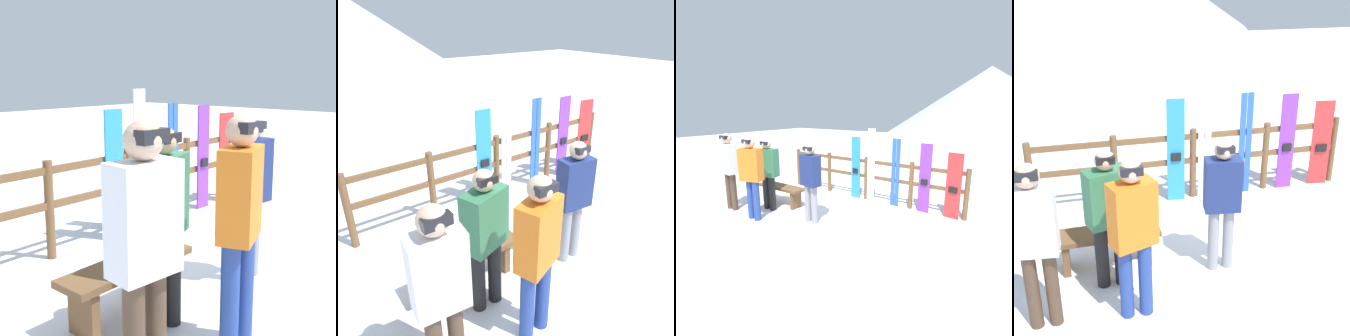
% 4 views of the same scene
% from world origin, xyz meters
% --- Properties ---
extents(ground_plane, '(40.00, 40.00, 0.00)m').
position_xyz_m(ground_plane, '(0.00, 0.00, 0.00)').
color(ground_plane, white).
extents(fence, '(4.78, 0.10, 1.08)m').
position_xyz_m(fence, '(-0.00, 1.64, 0.64)').
color(fence, brown).
rests_on(fence, ground).
extents(bench, '(1.25, 0.36, 0.46)m').
position_xyz_m(bench, '(-1.47, 0.15, 0.34)').
color(bench, brown).
rests_on(bench, ground).
extents(person_plaid_green, '(0.50, 0.37, 1.60)m').
position_xyz_m(person_plaid_green, '(-1.45, -0.23, 0.92)').
color(person_plaid_green, black).
rests_on(person_plaid_green, ground).
extents(person_white, '(0.44, 0.27, 1.73)m').
position_xyz_m(person_white, '(-2.16, -0.71, 1.02)').
color(person_white, '#4C3828').
rests_on(person_white, ground).
extents(person_navy, '(0.43, 0.27, 1.59)m').
position_xyz_m(person_navy, '(-0.19, -0.22, 0.93)').
color(person_navy, gray).
rests_on(person_navy, ground).
extents(person_orange, '(0.48, 0.36, 1.71)m').
position_xyz_m(person_orange, '(-1.27, -0.78, 1.00)').
color(person_orange, navy).
rests_on(person_orange, ground).
extents(snowboard_blue, '(0.26, 0.07, 1.57)m').
position_xyz_m(snowboard_blue, '(-0.28, 1.58, 0.78)').
color(snowboard_blue, '#288CE0').
rests_on(snowboard_blue, ground).
extents(ski_pair_white, '(0.19, 0.02, 1.79)m').
position_xyz_m(ski_pair_white, '(0.16, 1.59, 0.90)').
color(ski_pair_white, white).
rests_on(ski_pair_white, ground).
extents(ski_pair_blue, '(0.20, 0.02, 1.59)m').
position_xyz_m(ski_pair_blue, '(0.80, 1.59, 0.80)').
color(ski_pair_blue, blue).
rests_on(ski_pair_blue, ground).
extents(snowboard_purple, '(0.25, 0.06, 1.53)m').
position_xyz_m(snowboard_purple, '(1.49, 1.58, 0.76)').
color(snowboard_purple, purple).
rests_on(snowboard_purple, ground).
extents(snowboard_red, '(0.31, 0.08, 1.38)m').
position_xyz_m(snowboard_red, '(2.09, 1.58, 0.69)').
color(snowboard_red, red).
rests_on(snowboard_red, ground).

